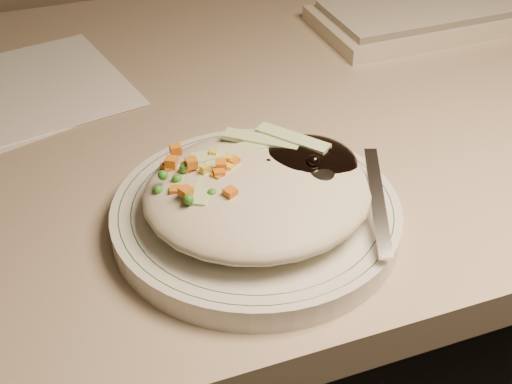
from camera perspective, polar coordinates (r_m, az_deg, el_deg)
name	(u,v)px	position (r m, az deg, el deg)	size (l,w,h in m)	color
desk	(282,230)	(0.92, 2.10, -3.07)	(1.40, 0.70, 0.74)	tan
plate	(256,216)	(0.61, 0.00, -1.95)	(0.25, 0.25, 0.02)	silver
plate_rim	(256,207)	(0.60, 0.00, -1.21)	(0.23, 0.23, 0.00)	#144723
meal	(261,186)	(0.59, 0.42, 0.48)	(0.21, 0.19, 0.05)	#BDB499
keyboard	(465,8)	(1.03, 16.40, 13.94)	(0.42, 0.15, 0.03)	#BEB59C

